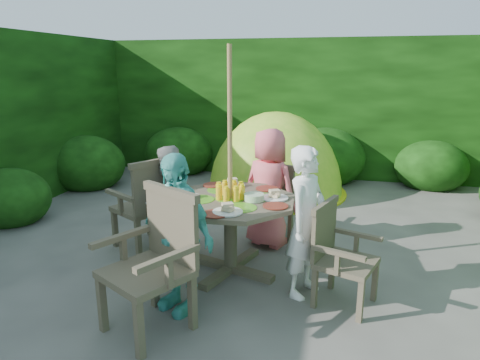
% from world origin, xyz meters
% --- Properties ---
extents(ground, '(60.00, 60.00, 0.00)m').
position_xyz_m(ground, '(0.00, 0.00, 0.00)').
color(ground, '#4A4742').
rests_on(ground, ground).
extents(hedge_enclosure, '(9.00, 9.00, 2.50)m').
position_xyz_m(hedge_enclosure, '(0.00, 1.33, 1.25)').
color(hedge_enclosure, black).
rests_on(hedge_enclosure, ground).
extents(patio_table, '(1.67, 1.67, 0.92)m').
position_xyz_m(patio_table, '(-0.12, -0.52, 0.65)').
color(patio_table, '#41392B').
rests_on(patio_table, ground).
extents(parasol_pole, '(0.06, 0.06, 2.20)m').
position_xyz_m(parasol_pole, '(-0.13, -0.52, 1.10)').
color(parasol_pole, olive).
rests_on(parasol_pole, ground).
extents(garden_chair_right, '(0.60, 0.64, 0.86)m').
position_xyz_m(garden_chair_right, '(0.92, -0.86, 0.46)').
color(garden_chair_right, '#41392B').
rests_on(garden_chair_right, ground).
extents(garden_chair_left, '(0.77, 0.79, 1.01)m').
position_xyz_m(garden_chair_left, '(-1.17, -0.19, 0.54)').
color(garden_chair_left, '#41392B').
rests_on(garden_chair_left, ground).
extents(garden_chair_back, '(0.67, 0.63, 0.90)m').
position_xyz_m(garden_chair_back, '(0.22, 0.53, 0.48)').
color(garden_chair_back, '#41392B').
rests_on(garden_chair_back, ground).
extents(garden_chair_front, '(0.83, 0.80, 1.06)m').
position_xyz_m(garden_chair_front, '(-0.45, -1.55, 0.57)').
color(garden_chair_front, '#41392B').
rests_on(garden_chair_front, ground).
extents(child_right, '(0.49, 0.58, 1.36)m').
position_xyz_m(child_right, '(0.63, -0.77, 0.68)').
color(child_right, white).
rests_on(child_right, ground).
extents(child_left, '(0.63, 0.71, 1.21)m').
position_xyz_m(child_left, '(-0.89, -0.26, 0.60)').
color(child_left, gray).
rests_on(child_left, ground).
extents(child_back, '(0.78, 0.66, 1.36)m').
position_xyz_m(child_back, '(0.12, 0.24, 0.68)').
color(child_back, '#FB6773').
rests_on(child_back, ground).
extents(child_front, '(0.86, 0.67, 1.36)m').
position_xyz_m(child_front, '(-0.38, -1.28, 0.68)').
color(child_front, '#51BEB4').
rests_on(child_front, ground).
extents(dome_tent, '(2.59, 2.59, 2.64)m').
position_xyz_m(dome_tent, '(-0.14, 2.39, 0.00)').
color(dome_tent, '#87C926').
rests_on(dome_tent, ground).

